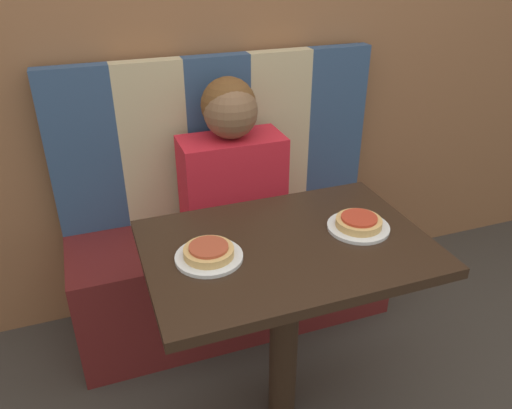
{
  "coord_description": "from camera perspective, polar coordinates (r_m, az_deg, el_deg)",
  "views": [
    {
      "loc": [
        -0.54,
        -1.2,
        1.61
      ],
      "look_at": [
        0.0,
        0.29,
        0.75
      ],
      "focal_mm": 35.0,
      "sensor_mm": 36.0,
      "label": 1
    }
  ],
  "objects": [
    {
      "name": "pizza_right",
      "position": [
        1.65,
        11.74,
        -1.99
      ],
      "size": [
        0.15,
        0.15,
        0.03
      ],
      "color": "tan",
      "rests_on": "plate_right"
    },
    {
      "name": "plate_left",
      "position": [
        1.49,
        -5.35,
        -6.08
      ],
      "size": [
        0.2,
        0.2,
        0.01
      ],
      "color": "white",
      "rests_on": "dining_table"
    },
    {
      "name": "person",
      "position": [
        2.02,
        -2.82,
        5.29
      ],
      "size": [
        0.42,
        0.24,
        0.64
      ],
      "color": "red",
      "rests_on": "booth_seat"
    },
    {
      "name": "pizza_left",
      "position": [
        1.48,
        -5.38,
        -5.4
      ],
      "size": [
        0.15,
        0.15,
        0.03
      ],
      "color": "tan",
      "rests_on": "plate_left"
    },
    {
      "name": "plate_right",
      "position": [
        1.66,
        11.67,
        -2.62
      ],
      "size": [
        0.2,
        0.2,
        0.01
      ],
      "color": "white",
      "rests_on": "dining_table"
    },
    {
      "name": "dining_table",
      "position": [
        1.63,
        3.45,
        -8.03
      ],
      "size": [
        0.89,
        0.61,
        0.76
      ],
      "color": "black",
      "rests_on": "ground_plane"
    },
    {
      "name": "wall_back",
      "position": [
        2.15,
        -5.5,
        20.1
      ],
      "size": [
        7.0,
        0.05,
        2.6
      ],
      "color": "brown",
      "rests_on": "ground_plane"
    },
    {
      "name": "booth_seat",
      "position": [
        2.3,
        -2.45,
        -7.83
      ],
      "size": [
        1.39,
        0.45,
        0.5
      ],
      "color": "#5B1919",
      "rests_on": "ground_plane"
    },
    {
      "name": "booth_backrest",
      "position": [
        2.18,
        -4.33,
        7.75
      ],
      "size": [
        1.39,
        0.07,
        0.69
      ],
      "color": "navy",
      "rests_on": "booth_seat"
    },
    {
      "name": "ground_plane",
      "position": [
        2.08,
        2.91,
        -22.31
      ],
      "size": [
        12.0,
        12.0,
        0.0
      ],
      "primitive_type": "plane",
      "color": "#38332D"
    }
  ]
}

